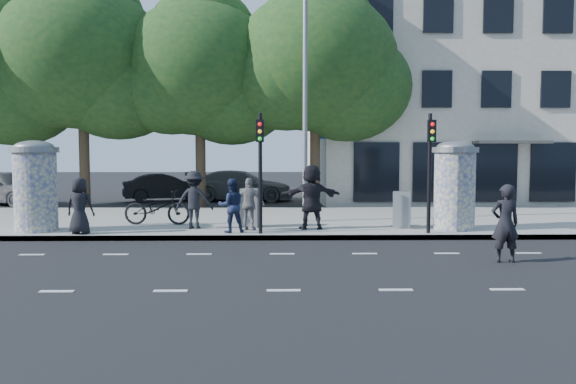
{
  "coord_description": "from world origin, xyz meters",
  "views": [
    {
      "loc": [
        -0.09,
        -11.99,
        2.44
      ],
      "look_at": [
        0.18,
        3.5,
        1.36
      ],
      "focal_mm": 35.0,
      "sensor_mm": 36.0,
      "label": 1
    }
  ],
  "objects_px": {
    "car_right": "(240,186)",
    "car_mid": "(165,187)",
    "ped_e": "(249,204)",
    "ad_column_right": "(455,183)",
    "car_left": "(5,187)",
    "traffic_pole_far": "(430,160)",
    "bicycle": "(157,207)",
    "ped_a": "(80,206)",
    "ped_f": "(311,197)",
    "street_lamp": "(305,81)",
    "man_road": "(505,223)",
    "ped_d": "(194,200)",
    "ped_c": "(231,206)",
    "ad_column_left": "(35,184)",
    "cabinet_left": "(251,208)",
    "traffic_pole_near": "(260,160)",
    "cabinet_right": "(402,210)"
  },
  "relations": [
    {
      "from": "traffic_pole_near",
      "to": "ped_f",
      "type": "relative_size",
      "value": 1.74
    },
    {
      "from": "ped_d",
      "to": "man_road",
      "type": "distance_m",
      "value": 8.91
    },
    {
      "from": "ped_f",
      "to": "cabinet_left",
      "type": "relative_size",
      "value": 1.64
    },
    {
      "from": "ped_c",
      "to": "ped_a",
      "type": "bearing_deg",
      "value": -10.45
    },
    {
      "from": "ped_e",
      "to": "bicycle",
      "type": "relative_size",
      "value": 0.74
    },
    {
      "from": "man_road",
      "to": "car_left",
      "type": "xyz_separation_m",
      "value": [
        -17.9,
        14.24,
        -0.05
      ]
    },
    {
      "from": "car_right",
      "to": "cabinet_left",
      "type": "bearing_deg",
      "value": -170.46
    },
    {
      "from": "ped_e",
      "to": "traffic_pole_far",
      "type": "bearing_deg",
      "value": -174.91
    },
    {
      "from": "ped_a",
      "to": "ped_c",
      "type": "distance_m",
      "value": 4.26
    },
    {
      "from": "ped_e",
      "to": "man_road",
      "type": "xyz_separation_m",
      "value": [
        5.91,
        -4.21,
        -0.05
      ]
    },
    {
      "from": "ped_d",
      "to": "bicycle",
      "type": "xyz_separation_m",
      "value": [
        -1.33,
        0.91,
        -0.32
      ]
    },
    {
      "from": "traffic_pole_near",
      "to": "bicycle",
      "type": "relative_size",
      "value": 1.62
    },
    {
      "from": "car_mid",
      "to": "car_right",
      "type": "height_order",
      "value": "car_right"
    },
    {
      "from": "ped_e",
      "to": "car_mid",
      "type": "distance_m",
      "value": 12.88
    },
    {
      "from": "street_lamp",
      "to": "ped_e",
      "type": "relative_size",
      "value": 5.14
    },
    {
      "from": "car_mid",
      "to": "street_lamp",
      "type": "bearing_deg",
      "value": -163.42
    },
    {
      "from": "car_mid",
      "to": "ped_c",
      "type": "bearing_deg",
      "value": -177.96
    },
    {
      "from": "traffic_pole_near",
      "to": "traffic_pole_far",
      "type": "distance_m",
      "value": 4.8
    },
    {
      "from": "car_left",
      "to": "ped_f",
      "type": "bearing_deg",
      "value": -100.6
    },
    {
      "from": "car_left",
      "to": "car_right",
      "type": "bearing_deg",
      "value": -54.95
    },
    {
      "from": "car_left",
      "to": "ped_c",
      "type": "bearing_deg",
      "value": -107.73
    },
    {
      "from": "ped_f",
      "to": "cabinet_right",
      "type": "bearing_deg",
      "value": 179.0
    },
    {
      "from": "ad_column_right",
      "to": "ped_c",
      "type": "xyz_separation_m",
      "value": [
        -6.64,
        -0.64,
        -0.61
      ]
    },
    {
      "from": "traffic_pole_far",
      "to": "cabinet_right",
      "type": "relative_size",
      "value": 3.08
    },
    {
      "from": "car_right",
      "to": "car_mid",
      "type": "bearing_deg",
      "value": 95.76
    },
    {
      "from": "traffic_pole_near",
      "to": "ped_a",
      "type": "distance_m",
      "value": 5.26
    },
    {
      "from": "traffic_pole_far",
      "to": "car_left",
      "type": "bearing_deg",
      "value": 147.87
    },
    {
      "from": "ped_c",
      "to": "ped_f",
      "type": "distance_m",
      "value": 2.46
    },
    {
      "from": "street_lamp",
      "to": "car_left",
      "type": "relative_size",
      "value": 1.65
    },
    {
      "from": "ped_d",
      "to": "bicycle",
      "type": "bearing_deg",
      "value": -28.55
    },
    {
      "from": "traffic_pole_near",
      "to": "ped_e",
      "type": "relative_size",
      "value": 2.19
    },
    {
      "from": "car_mid",
      "to": "ped_f",
      "type": "bearing_deg",
      "value": -167.49
    },
    {
      "from": "traffic_pole_near",
      "to": "ped_a",
      "type": "xyz_separation_m",
      "value": [
        -5.1,
        0.06,
        -1.28
      ]
    },
    {
      "from": "ad_column_right",
      "to": "car_left",
      "type": "distance_m",
      "value": 20.66
    },
    {
      "from": "ped_d",
      "to": "car_right",
      "type": "bearing_deg",
      "value": -87.16
    },
    {
      "from": "cabinet_left",
      "to": "car_mid",
      "type": "relative_size",
      "value": 0.28
    },
    {
      "from": "traffic_pole_near",
      "to": "man_road",
      "type": "distance_m",
      "value": 6.7
    },
    {
      "from": "cabinet_right",
      "to": "ped_c",
      "type": "bearing_deg",
      "value": -153.8
    },
    {
      "from": "ped_a",
      "to": "man_road",
      "type": "distance_m",
      "value": 11.23
    },
    {
      "from": "ad_column_right",
      "to": "car_left",
      "type": "xyz_separation_m",
      "value": [
        -18.14,
        9.86,
        -0.71
      ]
    },
    {
      "from": "street_lamp",
      "to": "car_mid",
      "type": "distance_m",
      "value": 12.52
    },
    {
      "from": "ped_c",
      "to": "bicycle",
      "type": "relative_size",
      "value": 0.74
    },
    {
      "from": "ad_column_left",
      "to": "street_lamp",
      "type": "xyz_separation_m",
      "value": [
        8.0,
        2.13,
        3.26
      ]
    },
    {
      "from": "car_left",
      "to": "traffic_pole_far",
      "type": "bearing_deg",
      "value": -97.47
    },
    {
      "from": "ad_column_left",
      "to": "man_road",
      "type": "relative_size",
      "value": 1.52
    },
    {
      "from": "traffic_pole_far",
      "to": "bicycle",
      "type": "xyz_separation_m",
      "value": [
        -8.16,
        2.08,
        -1.53
      ]
    },
    {
      "from": "cabinet_left",
      "to": "car_left",
      "type": "xyz_separation_m",
      "value": [
        -11.99,
        9.26,
        0.08
      ]
    },
    {
      "from": "ped_c",
      "to": "ped_d",
      "type": "xyz_separation_m",
      "value": [
        -1.19,
        0.91,
        0.1
      ]
    },
    {
      "from": "ped_a",
      "to": "car_mid",
      "type": "height_order",
      "value": "ped_a"
    },
    {
      "from": "traffic_pole_far",
      "to": "car_right",
      "type": "height_order",
      "value": "traffic_pole_far"
    }
  ]
}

